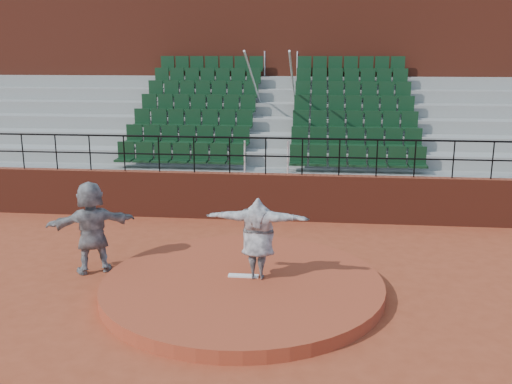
{
  "coord_description": "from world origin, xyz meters",
  "views": [
    {
      "loc": [
        1.37,
        -10.33,
        4.59
      ],
      "look_at": [
        0.0,
        2.5,
        1.4
      ],
      "focal_mm": 40.0,
      "sensor_mm": 36.0,
      "label": 1
    }
  ],
  "objects": [
    {
      "name": "fielder",
      "position": [
        -3.29,
        0.71,
        0.99
      ],
      "size": [
        1.91,
        1.34,
        1.99
      ],
      "primitive_type": "imported",
      "rotation": [
        0.0,
        0.0,
        3.6
      ],
      "color": "black",
      "rests_on": "ground"
    },
    {
      "name": "ground",
      "position": [
        0.0,
        0.0,
        0.0
      ],
      "size": [
        90.0,
        90.0,
        0.0
      ],
      "primitive_type": "plane",
      "color": "#953C21",
      "rests_on": "ground"
    },
    {
      "name": "seating_deck",
      "position": [
        0.0,
        8.64,
        1.45
      ],
      "size": [
        24.0,
        5.97,
        4.63
      ],
      "color": "gray",
      "rests_on": "ground"
    },
    {
      "name": "pitchers_mound",
      "position": [
        0.0,
        0.0,
        0.12
      ],
      "size": [
        5.5,
        5.5,
        0.25
      ],
      "primitive_type": "cylinder",
      "color": "#9C3C23",
      "rests_on": "ground"
    },
    {
      "name": "boundary_wall",
      "position": [
        0.0,
        5.0,
        0.65
      ],
      "size": [
        24.0,
        0.3,
        1.3
      ],
      "primitive_type": "cube",
      "color": "maroon",
      "rests_on": "ground"
    },
    {
      "name": "pitching_rubber",
      "position": [
        0.0,
        0.15,
        0.27
      ],
      "size": [
        0.6,
        0.15,
        0.03
      ],
      "primitive_type": "cube",
      "color": "white",
      "rests_on": "pitchers_mound"
    },
    {
      "name": "pitcher",
      "position": [
        0.29,
        0.14,
        1.06
      ],
      "size": [
        2.02,
        0.65,
        1.62
      ],
      "primitive_type": "imported",
      "rotation": [
        0.0,
        0.0,
        3.09
      ],
      "color": "black",
      "rests_on": "pitchers_mound"
    },
    {
      "name": "wall_railing",
      "position": [
        0.0,
        5.0,
        2.03
      ],
      "size": [
        24.04,
        0.05,
        1.03
      ],
      "color": "black",
      "rests_on": "boundary_wall"
    },
    {
      "name": "press_box_facade",
      "position": [
        0.0,
        12.6,
        3.55
      ],
      "size": [
        24.0,
        3.0,
        7.1
      ],
      "primitive_type": "cube",
      "color": "maroon",
      "rests_on": "ground"
    }
  ]
}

